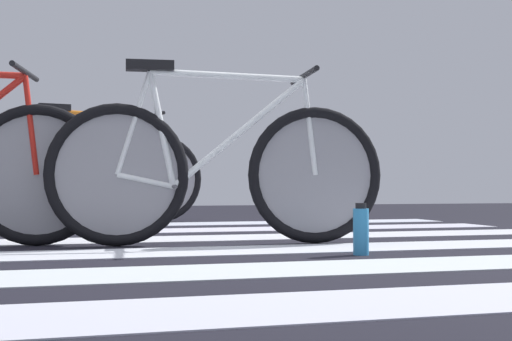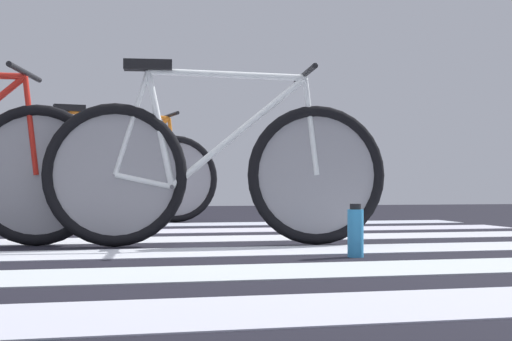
# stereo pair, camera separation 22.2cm
# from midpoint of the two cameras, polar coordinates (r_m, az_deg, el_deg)

# --- Properties ---
(ground) EXTENTS (18.00, 14.00, 0.02)m
(ground) POSITION_cam_midpoint_polar(r_m,az_deg,el_deg) (3.45, -4.18, -6.44)
(ground) COLOR black
(crosswalk_markings) EXTENTS (5.45, 4.98, 0.00)m
(crosswalk_markings) POSITION_cam_midpoint_polar(r_m,az_deg,el_deg) (3.26, -4.64, -6.54)
(crosswalk_markings) COLOR silver
(crosswalk_markings) RESTS_ON ground
(bicycle_1_of_3) EXTENTS (1.73, 0.52, 0.93)m
(bicycle_1_of_3) POSITION_cam_midpoint_polar(r_m,az_deg,el_deg) (3.62, -1.43, 0.07)
(bicycle_1_of_3) COLOR black
(bicycle_1_of_3) RESTS_ON ground
(bicycle_3_of_3) EXTENTS (1.72, 0.54, 0.93)m
(bicycle_3_of_3) POSITION_cam_midpoint_polar(r_m,az_deg,el_deg) (5.78, -10.23, -0.38)
(bicycle_3_of_3) COLOR black
(bicycle_3_of_3) RESTS_ON ground
(water_bottle) EXTENTS (0.07, 0.07, 0.23)m
(water_bottle) POSITION_cam_midpoint_polar(r_m,az_deg,el_deg) (3.11, 9.89, -4.82)
(water_bottle) COLOR #3390CF
(water_bottle) RESTS_ON ground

